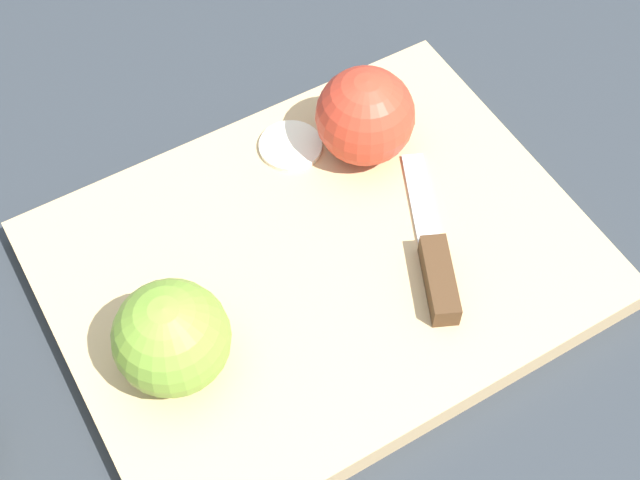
% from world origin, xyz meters
% --- Properties ---
extents(ground_plane, '(4.00, 4.00, 0.00)m').
position_xyz_m(ground_plane, '(0.00, 0.00, 0.00)').
color(ground_plane, '#282D33').
extents(cutting_board, '(0.42, 0.35, 0.02)m').
position_xyz_m(cutting_board, '(0.00, 0.00, 0.01)').
color(cutting_board, tan).
rests_on(cutting_board, ground_plane).
extents(apple_half_left, '(0.07, 0.07, 0.07)m').
position_xyz_m(apple_half_left, '(-0.11, -0.05, 0.06)').
color(apple_half_left, olive).
rests_on(apple_half_left, cutting_board).
extents(apple_half_right, '(0.07, 0.07, 0.07)m').
position_xyz_m(apple_half_right, '(0.06, 0.08, 0.06)').
color(apple_half_right, red).
rests_on(apple_half_right, cutting_board).
extents(knife, '(0.05, 0.15, 0.02)m').
position_xyz_m(knife, '(0.07, -0.04, 0.03)').
color(knife, silver).
rests_on(knife, cutting_board).
extents(apple_slice, '(0.05, 0.05, 0.00)m').
position_xyz_m(apple_slice, '(0.01, 0.10, 0.02)').
color(apple_slice, '#EFE5C6').
rests_on(apple_slice, cutting_board).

